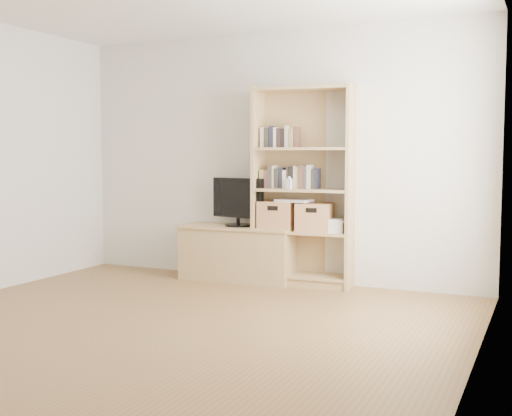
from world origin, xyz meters
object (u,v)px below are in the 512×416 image
Objects in this scene: tv_stand at (238,254)px; basket_left at (278,215)px; bookshelf at (303,186)px; laptop at (294,200)px; television at (238,202)px; basket_right at (315,217)px; baby_monitor at (289,184)px.

basket_left is (0.44, 0.02, 0.43)m from tv_stand.
bookshelf is 5.93× the size of laptop.
bookshelf reaches higher than laptop.
television is at bearing 177.57° from tv_stand.
television is at bearing 177.24° from basket_right.
basket_left is at bearing -178.81° from bookshelf.
tv_stand is 0.97m from baby_monitor.
television is at bearing -179.18° from basket_left.
basket_right is 0.27m from laptop.
tv_stand is 0.60× the size of bookshelf.
bookshelf is at bearing 23.14° from laptop.
tv_stand is 3.51× the size of basket_right.
television is 6.25× the size of baby_monitor.
television is at bearing -171.86° from baby_monitor.
basket_left is 1.04× the size of laptop.
television reaches higher than tv_stand.
bookshelf is 5.87× the size of basket_right.
baby_monitor reaches higher than television.
bookshelf is 0.73m from television.
television is (-0.00, 0.00, 0.55)m from tv_stand.
baby_monitor is at bearing -32.66° from basket_left.
tv_stand is at bearing -172.19° from laptop.
tv_stand is 0.62m from basket_left.
basket_left is 1.03× the size of basket_right.
basket_left is at bearing 164.50° from baby_monitor.
tv_stand is 0.93m from basket_right.
laptop is at bearing 93.23° from baby_monitor.
bookshelf is at bearing 1.32° from tv_stand.
bookshelf is 3.11× the size of television.
baby_monitor is 0.42m from basket_right.
baby_monitor reaches higher than tv_stand.
tv_stand is 3.55× the size of laptop.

